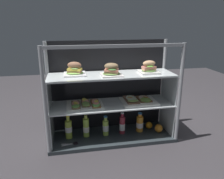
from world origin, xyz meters
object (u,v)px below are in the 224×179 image
object	(u,v)px
juice_bottle_front_second	(69,129)
juice_bottle_front_left_end	(122,125)
juice_bottle_front_middle	(140,124)
open_sandwich_tray_near_right_corner	(86,104)
plated_roll_sandwich_far_right	(111,71)
kitchen_scissors	(74,144)
juice_bottle_front_right_end	(106,127)
orange_fruit_near_left_post	(159,128)
orange_fruit_beside_bottles	(149,125)
plated_roll_sandwich_near_right_corner	(75,70)
open_sandwich_tray_left_of_center	(138,100)
plated_roll_sandwich_near_left_corner	(149,68)
juice_bottle_near_post	(86,127)

from	to	relation	value
juice_bottle_front_second	juice_bottle_front_left_end	xyz separation A→B (m)	(0.54, -0.01, -0.01)
juice_bottle_front_second	juice_bottle_front_left_end	size ratio (longest dim) A/B	1.07
juice_bottle_front_middle	open_sandwich_tray_near_right_corner	bearing A→B (deg)	-176.53
plated_roll_sandwich_far_right	kitchen_scissors	bearing A→B (deg)	-169.54
plated_roll_sandwich_far_right	juice_bottle_front_right_end	size ratio (longest dim) A/B	0.94
orange_fruit_near_left_post	kitchen_scissors	world-z (taller)	orange_fruit_near_left_post
juice_bottle_front_second	orange_fruit_beside_bottles	bearing A→B (deg)	2.81
open_sandwich_tray_near_right_corner	orange_fruit_near_left_post	bearing A→B (deg)	-1.93
juice_bottle_front_right_end	juice_bottle_front_second	bearing A→B (deg)	178.41
plated_roll_sandwich_near_right_corner	orange_fruit_beside_bottles	bearing A→B (deg)	1.29
open_sandwich_tray_left_of_center	kitchen_scissors	distance (m)	0.74
orange_fruit_beside_bottles	open_sandwich_tray_near_right_corner	bearing A→B (deg)	-173.89
plated_roll_sandwich_near_left_corner	orange_fruit_near_left_post	xyz separation A→B (m)	(0.13, -0.03, -0.63)
plated_roll_sandwich_near_left_corner	juice_bottle_front_left_end	distance (m)	0.63
juice_bottle_front_left_end	kitchen_scissors	distance (m)	0.52
juice_bottle_front_left_end	orange_fruit_beside_bottles	size ratio (longest dim) A/B	3.19
plated_roll_sandwich_far_right	open_sandwich_tray_near_right_corner	world-z (taller)	plated_roll_sandwich_far_right
open_sandwich_tray_left_of_center	juice_bottle_front_left_end	bearing A→B (deg)	171.26
juice_bottle_front_second	open_sandwich_tray_near_right_corner	bearing A→B (deg)	-9.97
juice_bottle_front_left_end	juice_bottle_near_post	bearing A→B (deg)	178.99
plated_roll_sandwich_near_right_corner	juice_bottle_near_post	bearing A→B (deg)	-16.41
juice_bottle_front_left_end	orange_fruit_beside_bottles	bearing A→B (deg)	8.93
plated_roll_sandwich_near_left_corner	kitchen_scissors	bearing A→B (deg)	-172.32
juice_bottle_front_middle	plated_roll_sandwich_near_left_corner	bearing A→B (deg)	-27.01
plated_roll_sandwich_near_right_corner	juice_bottle_front_middle	distance (m)	0.87
juice_bottle_near_post	kitchen_scissors	bearing A→B (deg)	-135.31
juice_bottle_near_post	juice_bottle_front_middle	world-z (taller)	juice_bottle_near_post
plated_roll_sandwich_near_left_corner	open_sandwich_tray_left_of_center	distance (m)	0.33
open_sandwich_tray_left_of_center	plated_roll_sandwich_far_right	bearing A→B (deg)	-173.81
plated_roll_sandwich_near_left_corner	juice_bottle_front_middle	xyz separation A→B (m)	(-0.06, 0.03, -0.59)
orange_fruit_beside_bottles	juice_bottle_front_right_end	bearing A→B (deg)	-173.86
plated_roll_sandwich_near_left_corner	orange_fruit_near_left_post	size ratio (longest dim) A/B	2.14
juice_bottle_front_middle	kitchen_scissors	world-z (taller)	juice_bottle_front_middle
open_sandwich_tray_near_right_corner	juice_bottle_near_post	bearing A→B (deg)	94.41
open_sandwich_tray_left_of_center	orange_fruit_near_left_post	xyz separation A→B (m)	(0.23, -0.03, -0.31)
open_sandwich_tray_left_of_center	juice_bottle_front_second	distance (m)	0.73
juice_bottle_front_second	juice_bottle_front_left_end	world-z (taller)	juice_bottle_front_second
open_sandwich_tray_near_right_corner	open_sandwich_tray_left_of_center	size ratio (longest dim) A/B	1.00
plated_roll_sandwich_near_left_corner	kitchen_scissors	size ratio (longest dim) A/B	1.14
juice_bottle_near_post	plated_roll_sandwich_near_right_corner	bearing A→B (deg)	163.59
juice_bottle_front_left_end	kitchen_scissors	world-z (taller)	juice_bottle_front_left_end
plated_roll_sandwich_near_right_corner	juice_bottle_front_second	world-z (taller)	plated_roll_sandwich_near_right_corner
open_sandwich_tray_near_right_corner	orange_fruit_beside_bottles	bearing A→B (deg)	6.11
plated_roll_sandwich_near_right_corner	kitchen_scissors	xyz separation A→B (m)	(-0.05, -0.15, -0.67)
juice_bottle_front_right_end	orange_fruit_beside_bottles	bearing A→B (deg)	6.14
juice_bottle_front_right_end	orange_fruit_beside_bottles	size ratio (longest dim) A/B	2.88
juice_bottle_front_middle	kitchen_scissors	distance (m)	0.70
open_sandwich_tray_left_of_center	open_sandwich_tray_near_right_corner	bearing A→B (deg)	-179.91
open_sandwich_tray_left_of_center	juice_bottle_front_middle	world-z (taller)	open_sandwich_tray_left_of_center
plated_roll_sandwich_far_right	plated_roll_sandwich_near_left_corner	size ratio (longest dim) A/B	1.08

